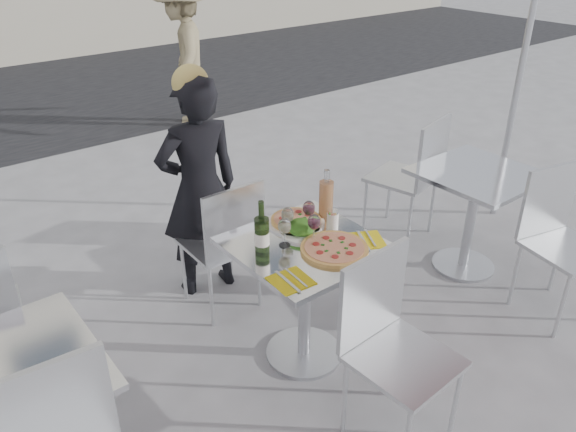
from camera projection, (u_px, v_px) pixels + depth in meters
ground at (304, 354)px, 3.27m from camera, size 80.00×80.00×0.00m
street_asphalt at (5, 99)px, 7.77m from camera, size 24.00×5.00×0.00m
main_table at (305, 277)px, 3.01m from camera, size 0.72×0.72×0.75m
side_table_left at (11, 412)px, 2.20m from camera, size 0.72×0.72×0.75m
side_table_right at (474, 200)px, 3.83m from camera, size 0.72×0.72×0.75m
chair_far at (226, 238)px, 3.39m from camera, size 0.42×0.43×0.90m
chair_near at (389, 335)px, 2.57m from camera, size 0.45×0.46×0.95m
side_chair_rfar at (415, 170)px, 4.17m from camera, size 0.54×0.55×0.99m
side_chair_rnear at (558, 230)px, 3.43m from camera, size 0.51×0.52×0.94m
woman_diner at (199, 189)px, 3.53m from camera, size 0.58×0.42×1.47m
pedestrian_b at (183, 54)px, 6.49m from camera, size 1.07×1.24×1.67m
pizza_near at (334, 248)px, 2.85m from camera, size 0.35×0.35×0.02m
pizza_far at (296, 221)px, 3.10m from camera, size 0.32×0.32×0.03m
salad_plate at (301, 229)px, 2.98m from camera, size 0.22×0.22×0.09m
wine_bottle at (262, 234)px, 2.77m from camera, size 0.08×0.07×0.29m
carafe at (326, 199)px, 3.11m from camera, size 0.08×0.08×0.29m
sugar_shaker at (333, 219)px, 3.03m from camera, size 0.06×0.06×0.11m
wineglass_white_a at (285, 227)px, 2.85m from camera, size 0.07×0.07×0.16m
wineglass_white_b at (288, 216)px, 2.95m from camera, size 0.07×0.07×0.16m
wineglass_red_a at (314, 223)px, 2.88m from camera, size 0.07×0.07×0.16m
wineglass_red_b at (309, 209)px, 3.02m from camera, size 0.07×0.07×0.16m
napkin_left at (291, 280)px, 2.61m from camera, size 0.19×0.20×0.01m
napkin_right at (366, 240)px, 2.94m from camera, size 0.24×0.24×0.01m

